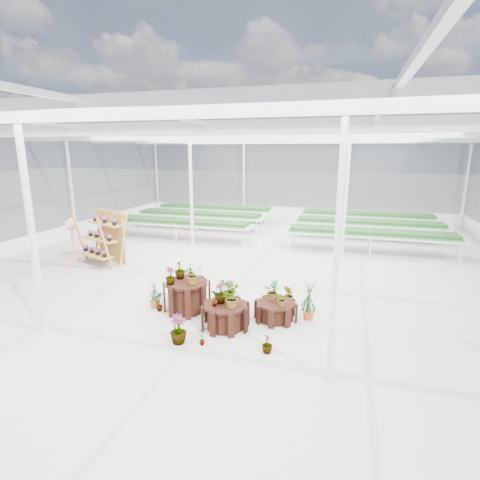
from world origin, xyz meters
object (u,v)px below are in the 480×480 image
(shelf_rack, at_px, (101,238))
(bird_table, at_px, (72,238))
(plinth_low, at_px, (276,311))
(plinth_mid, at_px, (226,316))
(plinth_tall, at_px, (187,296))

(shelf_rack, distance_m, bird_table, 1.24)
(plinth_low, distance_m, shelf_rack, 7.32)
(plinth_mid, height_order, plinth_low, plinth_mid)
(plinth_mid, relative_size, plinth_low, 1.07)
(plinth_low, xyz_separation_m, bird_table, (-7.97, 2.81, 0.57))
(plinth_tall, relative_size, shelf_rack, 0.60)
(shelf_rack, bearing_deg, plinth_mid, -8.00)
(plinth_tall, height_order, plinth_low, plinth_tall)
(plinth_mid, height_order, shelf_rack, shelf_rack)
(plinth_mid, distance_m, plinth_low, 1.22)
(plinth_tall, height_order, shelf_rack, shelf_rack)
(shelf_rack, bearing_deg, plinth_tall, -9.17)
(plinth_mid, distance_m, bird_table, 7.82)
(bird_table, bearing_deg, plinth_tall, -12.20)
(plinth_low, relative_size, bird_table, 0.61)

